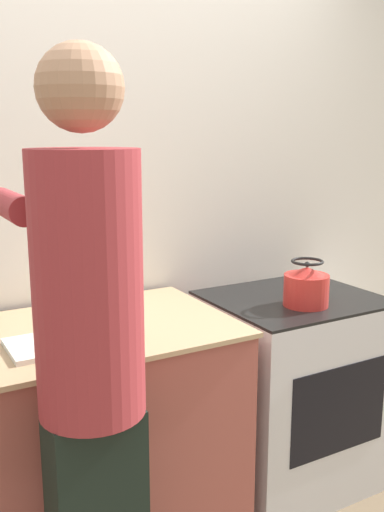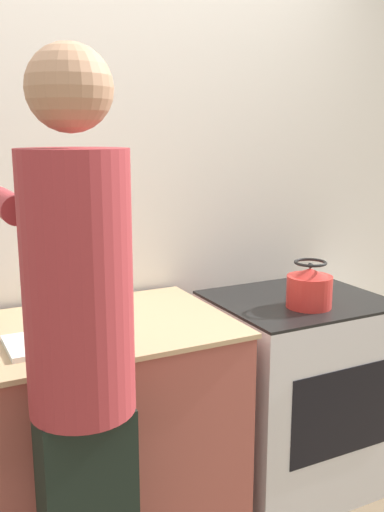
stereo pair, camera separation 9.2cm
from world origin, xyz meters
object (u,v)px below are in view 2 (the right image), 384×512
(person, at_px, (80,354))
(cutting_board, at_px, (62,340))
(oven, at_px, (294,391))
(knife, at_px, (70,332))
(kettle, at_px, (309,288))

(person, distance_m, cutting_board, 0.43)
(oven, xyz_separation_m, knife, (-1.03, -0.05, 0.47))
(person, bearing_deg, kettle, 19.32)
(oven, bearing_deg, person, -155.91)
(oven, xyz_separation_m, cutting_board, (-1.07, -0.09, 0.46))
(oven, xyz_separation_m, person, (-1.12, -0.50, 0.56))
(oven, height_order, person, person)
(oven, bearing_deg, cutting_board, -175.30)
(person, xyz_separation_m, kettle, (1.08, 0.38, -0.04))
(oven, relative_size, cutting_board, 2.36)
(cutting_board, xyz_separation_m, knife, (0.04, 0.04, 0.01))
(knife, bearing_deg, person, -78.84)
(cutting_board, relative_size, kettle, 1.91)
(oven, distance_m, knife, 1.13)
(knife, bearing_deg, oven, 25.36)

